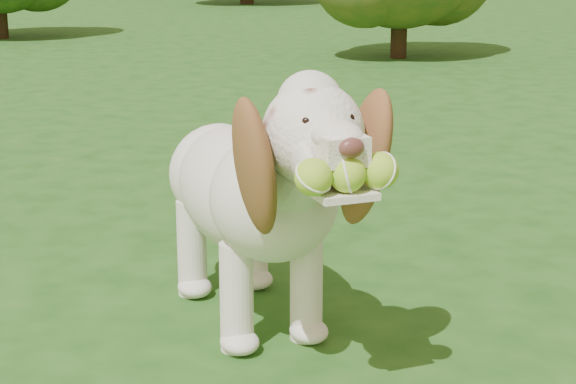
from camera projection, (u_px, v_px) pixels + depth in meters
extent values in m
plane|color=#184413|center=(479.00, 379.00, 2.66)|extent=(80.00, 80.00, 0.00)
ellipsoid|color=silver|center=(244.00, 189.00, 3.01)|extent=(0.54, 0.79, 0.38)
ellipsoid|color=silver|center=(274.00, 197.00, 2.75)|extent=(0.45, 0.45, 0.37)
ellipsoid|color=silver|center=(220.00, 174.00, 3.24)|extent=(0.41, 0.41, 0.34)
cylinder|color=silver|center=(292.00, 175.00, 2.59)|extent=(0.26, 0.33, 0.29)
sphere|color=silver|center=(313.00, 133.00, 2.43)|extent=(0.32, 0.32, 0.26)
sphere|color=silver|center=(310.00, 104.00, 2.43)|extent=(0.21, 0.21, 0.17)
cube|color=silver|center=(337.00, 148.00, 2.29)|extent=(0.14, 0.18, 0.07)
ellipsoid|color=#592D28|center=(352.00, 148.00, 2.21)|extent=(0.07, 0.05, 0.05)
cube|color=silver|center=(339.00, 191.00, 2.31)|extent=(0.18, 0.19, 0.02)
ellipsoid|color=brown|center=(254.00, 167.00, 2.40)|extent=(0.18, 0.27, 0.41)
ellipsoid|color=brown|center=(366.00, 157.00, 2.51)|extent=(0.20, 0.25, 0.41)
cylinder|color=silver|center=(207.00, 152.00, 3.36)|extent=(0.11, 0.20, 0.15)
cylinder|color=silver|center=(237.00, 297.00, 2.81)|extent=(0.12, 0.12, 0.33)
cylinder|color=silver|center=(306.00, 287.00, 2.88)|extent=(0.12, 0.12, 0.33)
cylinder|color=silver|center=(192.00, 248.00, 3.24)|extent=(0.12, 0.12, 0.33)
cylinder|color=silver|center=(253.00, 241.00, 3.32)|extent=(0.12, 0.12, 0.33)
sphere|color=#A8D73B|center=(313.00, 177.00, 2.22)|extent=(0.11, 0.11, 0.09)
sphere|color=#A8D73B|center=(347.00, 174.00, 2.25)|extent=(0.11, 0.11, 0.09)
sphere|color=#A8D73B|center=(380.00, 171.00, 2.28)|extent=(0.11, 0.11, 0.09)
cylinder|color=#382314|center=(0.00, 16.00, 10.99)|extent=(0.16, 0.16, 0.50)
cylinder|color=#382314|center=(399.00, 32.00, 9.30)|extent=(0.16, 0.16, 0.51)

